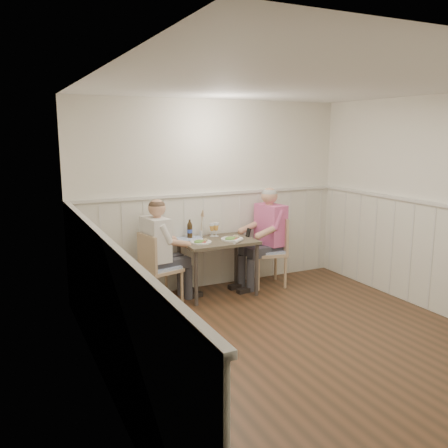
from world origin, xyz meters
The scene contains 16 objects.
ground_plane centered at (0.00, 0.00, 0.00)m, with size 4.50×4.50×0.00m, color #422E1D.
room_shell centered at (0.00, 0.00, 1.52)m, with size 4.04×4.54×2.60m.
wainscot centered at (0.00, 0.69, 0.69)m, with size 4.00×4.49×1.34m.
dining_table centered at (-0.12, 1.84, 0.65)m, with size 0.97×0.70×0.75m.
chair_right centered at (0.74, 1.85, 0.53)m, with size 0.55×0.55×0.98m.
chair_left centered at (-0.97, 1.81, 0.50)m, with size 0.52×0.52×0.92m.
man_in_pink centered at (0.70, 1.88, 0.60)m, with size 0.70×0.49×1.43m.
diner_cream centered at (-0.92, 1.87, 0.57)m, with size 0.68×0.47×1.37m.
plate_man centered at (0.05, 1.75, 0.77)m, with size 0.30×0.30×0.08m.
plate_diner centered at (-0.40, 1.77, 0.77)m, with size 0.28×0.28×0.07m.
beer_glass_a centered at (-0.04, 2.04, 0.88)m, with size 0.08×0.08×0.19m.
beer_glass_b centered at (-0.09, 2.06, 0.87)m, with size 0.07×0.07×0.18m.
beer_bottle centered at (-0.41, 2.10, 0.86)m, with size 0.07×0.07×0.26m.
rolled_napkin centered at (0.06, 1.59, 0.77)m, with size 0.21×0.18×0.05m.
grass_vase centered at (-0.24, 2.11, 0.93)m, with size 0.04×0.04×0.39m.
gingham_mat centered at (-0.42, 2.06, 0.75)m, with size 0.37×0.31×0.01m.
Camera 1 is at (-2.72, -3.74, 2.16)m, focal length 38.00 mm.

